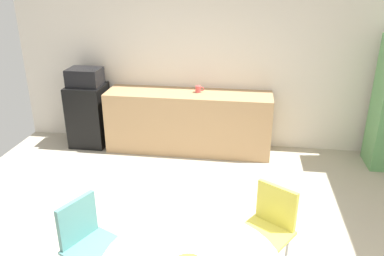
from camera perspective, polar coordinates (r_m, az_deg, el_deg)
wall_back at (r=5.79m, az=3.04°, el=9.89°), size 6.00×0.10×2.60m
counter_block at (r=5.74m, az=-0.52°, el=0.94°), size 2.42×0.60×0.90m
mini_fridge at (r=6.15m, az=-15.05°, el=1.87°), size 0.54×0.54×0.95m
microwave at (r=5.98m, az=-15.62°, el=7.29°), size 0.48×0.38×0.26m
chair_yellow at (r=3.50m, az=11.50°, el=-13.39°), size 0.58×0.58×0.83m
chair_teal at (r=3.38m, az=-15.37°, el=-15.18°), size 0.56×0.56×0.83m
mug_white at (r=5.60m, az=0.95°, el=5.79°), size 0.13×0.08×0.09m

